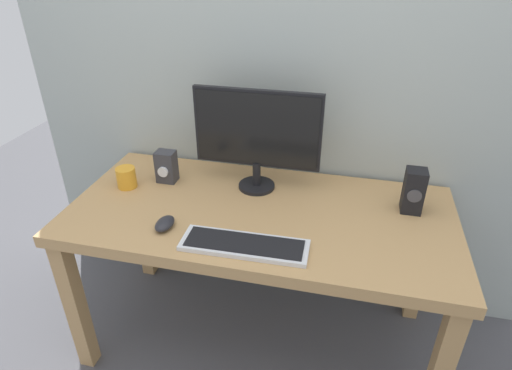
# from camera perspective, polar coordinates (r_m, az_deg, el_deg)

# --- Properties ---
(ground_plane) EXTENTS (6.00, 6.00, 0.00)m
(ground_plane) POSITION_cam_1_polar(r_m,az_deg,el_deg) (2.34, 0.44, -19.31)
(ground_plane) COLOR #4C4C51
(wall_back) EXTENTS (2.59, 0.04, 3.00)m
(wall_back) POSITION_cam_1_polar(r_m,az_deg,el_deg) (1.97, 3.61, 21.88)
(wall_back) COLOR #9EA8A3
(wall_back) RESTS_ON ground_plane
(desk) EXTENTS (1.63, 0.78, 0.77)m
(desk) POSITION_cam_1_polar(r_m,az_deg,el_deg) (1.88, 0.52, -5.68)
(desk) COLOR tan
(desk) RESTS_ON ground_plane
(monitor) EXTENTS (0.56, 0.17, 0.46)m
(monitor) POSITION_cam_1_polar(r_m,az_deg,el_deg) (1.88, 0.15, 6.77)
(monitor) COLOR black
(monitor) RESTS_ON desk
(keyboard_primary) EXTENTS (0.48, 0.16, 0.02)m
(keyboard_primary) POSITION_cam_1_polar(r_m,az_deg,el_deg) (1.62, -1.70, -7.95)
(keyboard_primary) COLOR silver
(keyboard_primary) RESTS_ON desk
(mouse) EXTENTS (0.07, 0.11, 0.04)m
(mouse) POSITION_cam_1_polar(r_m,az_deg,el_deg) (1.75, -12.03, -5.04)
(mouse) COLOR #232328
(mouse) RESTS_ON desk
(speaker_right) EXTENTS (0.08, 0.09, 0.19)m
(speaker_right) POSITION_cam_1_polar(r_m,az_deg,el_deg) (1.89, 20.21, -0.74)
(speaker_right) COLOR black
(speaker_right) RESTS_ON desk
(audio_controller) EXTENTS (0.09, 0.08, 0.15)m
(audio_controller) POSITION_cam_1_polar(r_m,az_deg,el_deg) (2.05, -11.83, 2.40)
(audio_controller) COLOR #333338
(audio_controller) RESTS_ON desk
(coffee_mug) EXTENTS (0.09, 0.09, 0.10)m
(coffee_mug) POSITION_cam_1_polar(r_m,az_deg,el_deg) (2.06, -16.85, 0.96)
(coffee_mug) COLOR orange
(coffee_mug) RESTS_ON desk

